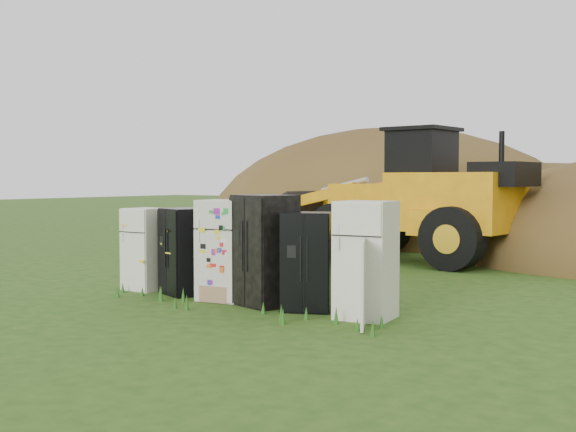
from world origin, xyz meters
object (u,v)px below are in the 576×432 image
at_px(fridge_dark_mid, 265,250).
at_px(fridge_open_door, 366,260).
at_px(fridge_black_right, 308,261).
at_px(fridge_sticker, 224,250).
at_px(fridge_leftmost, 146,249).
at_px(fridge_black_side, 184,251).
at_px(wheel_loader, 392,194).

height_order(fridge_dark_mid, fridge_open_door, fridge_dark_mid).
bearing_deg(fridge_dark_mid, fridge_black_right, 16.48).
bearing_deg(fridge_sticker, fridge_black_right, -9.87).
relative_size(fridge_leftmost, fridge_dark_mid, 0.84).
height_order(fridge_leftmost, fridge_sticker, fridge_sticker).
bearing_deg(fridge_dark_mid, fridge_black_side, -165.51).
relative_size(fridge_sticker, fridge_open_door, 0.98).
bearing_deg(fridge_leftmost, fridge_black_side, 0.39).
distance_m(fridge_black_side, fridge_open_door, 3.97).
xyz_separation_m(fridge_leftmost, fridge_black_side, (1.01, 0.03, 0.01)).
bearing_deg(fridge_sticker, fridge_dark_mid, -10.23).
xyz_separation_m(fridge_sticker, fridge_dark_mid, (0.93, 0.00, 0.05)).
xyz_separation_m(fridge_leftmost, fridge_sticker, (2.05, -0.02, 0.10)).
xyz_separation_m(fridge_dark_mid, fridge_black_right, (0.89, 0.01, -0.14)).
relative_size(fridge_sticker, wheel_loader, 0.25).
xyz_separation_m(fridge_sticker, fridge_open_door, (2.94, -0.02, 0.02)).
bearing_deg(fridge_leftmost, wheel_loader, 78.02).
relative_size(fridge_leftmost, wheel_loader, 0.22).
bearing_deg(fridge_open_door, wheel_loader, 107.14).
xyz_separation_m(fridge_black_side, fridge_open_door, (3.97, -0.06, 0.11)).
xyz_separation_m(fridge_leftmost, fridge_black_right, (3.86, -0.00, 0.01)).
bearing_deg(fridge_black_right, fridge_leftmost, 156.35).
distance_m(fridge_sticker, fridge_black_right, 1.82).
relative_size(fridge_black_side, fridge_black_right, 1.00).
height_order(fridge_black_right, wheel_loader, wheel_loader).
bearing_deg(fridge_black_side, fridge_black_right, 20.22).
relative_size(fridge_sticker, fridge_black_right, 1.11).
distance_m(fridge_leftmost, fridge_sticker, 2.05).
relative_size(fridge_sticker, fridge_dark_mid, 0.95).
bearing_deg(fridge_sticker, fridge_black_side, 167.37).
relative_size(fridge_black_side, fridge_open_door, 0.89).
distance_m(fridge_open_door, wheel_loader, 8.50).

